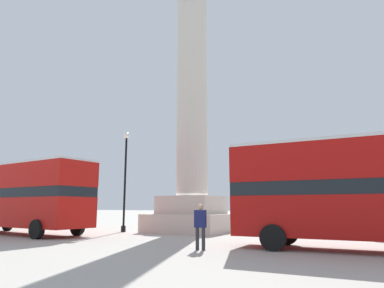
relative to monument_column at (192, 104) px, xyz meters
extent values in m
plane|color=#ADA89E|center=(0.00, 0.00, -8.82)|extent=(200.00, 200.00, 0.00)
cube|color=beige|center=(0.00, 0.00, -8.23)|extent=(5.09, 5.09, 1.17)
cube|color=beige|center=(0.00, 0.00, -7.06)|extent=(3.66, 3.66, 1.17)
cylinder|color=beige|center=(0.00, 0.00, 2.84)|extent=(2.17, 2.17, 18.63)
cube|color=#B7140F|center=(-8.29, -6.73, -7.48)|extent=(10.76, 3.45, 1.68)
cube|color=black|center=(-8.29, -6.73, -6.37)|extent=(10.76, 3.40, 0.55)
cube|color=#B7140F|center=(-8.29, -6.73, -5.39)|extent=(10.76, 3.45, 1.40)
cube|color=silver|center=(-8.29, -6.73, -4.63)|extent=(10.76, 3.45, 0.12)
cylinder|color=black|center=(-4.49, -5.75, -8.32)|extent=(1.02, 0.38, 1.00)
cylinder|color=black|center=(-4.70, -8.32, -8.32)|extent=(1.02, 0.38, 1.00)
cylinder|color=black|center=(-11.87, -5.14, -8.32)|extent=(1.02, 0.38, 1.00)
cube|color=#A80F0C|center=(11.40, -5.99, -5.43)|extent=(11.51, 2.70, 1.48)
cube|color=silver|center=(11.40, -5.99, -4.63)|extent=(11.51, 2.70, 0.12)
cylinder|color=black|center=(7.37, -4.87, -8.32)|extent=(1.01, 0.32, 1.00)
cylinder|color=black|center=(7.43, -7.30, -8.32)|extent=(1.01, 0.32, 1.00)
cube|color=beige|center=(10.44, 2.53, -7.70)|extent=(3.94, 3.19, 2.23)
ellipsoid|color=brown|center=(10.44, 2.53, -4.95)|extent=(2.29, 1.36, 0.91)
cone|color=brown|center=(11.45, 2.75, -4.53)|extent=(0.97, 0.69, 0.96)
cylinder|color=brown|center=(10.44, 2.53, -4.04)|extent=(0.36, 0.36, 0.90)
sphere|color=brown|center=(10.44, 2.53, -3.45)|extent=(0.28, 0.28, 0.28)
cylinder|color=brown|center=(11.06, 2.92, -6.00)|extent=(0.20, 0.20, 1.19)
cylinder|color=brown|center=(11.17, 2.43, -6.00)|extent=(0.20, 0.20, 1.19)
cylinder|color=brown|center=(9.72, 2.62, -6.00)|extent=(0.20, 0.20, 1.19)
cylinder|color=brown|center=(9.83, 2.13, -6.00)|extent=(0.20, 0.20, 1.19)
cylinder|color=black|center=(-3.98, -2.23, -8.62)|extent=(0.31, 0.31, 0.40)
cylinder|color=black|center=(-3.98, -2.23, -5.66)|extent=(0.14, 0.14, 6.32)
sphere|color=white|center=(-3.98, -2.23, -2.29)|extent=(0.43, 0.43, 0.43)
cylinder|color=#28282D|center=(4.97, -8.32, -8.39)|extent=(0.14, 0.14, 0.85)
cylinder|color=#28282D|center=(4.72, -8.36, -8.39)|extent=(0.14, 0.14, 0.85)
cube|color=#191E51|center=(4.85, -8.34, -7.63)|extent=(0.48, 0.25, 0.68)
sphere|color=tan|center=(4.85, -8.34, -7.17)|extent=(0.23, 0.23, 0.23)
camera|label=1|loc=(11.06, -20.59, -7.14)|focal=32.00mm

